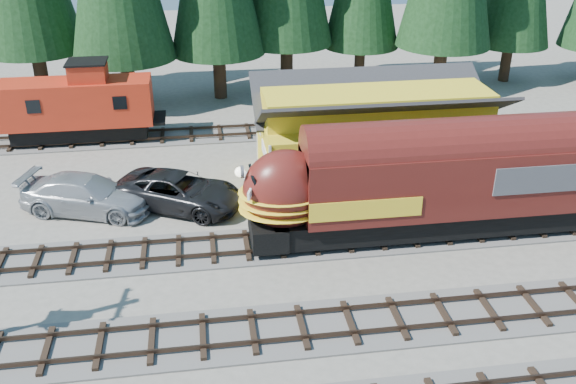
{
  "coord_description": "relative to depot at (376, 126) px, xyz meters",
  "views": [
    {
      "loc": [
        -9.21,
        -20.43,
        14.99
      ],
      "look_at": [
        -5.64,
        4.0,
        2.65
      ],
      "focal_mm": 40.0,
      "sensor_mm": 36.0,
      "label": 1
    }
  ],
  "objects": [
    {
      "name": "track_spur",
      "position": [
        -10.0,
        7.5,
        -2.9
      ],
      "size": [
        32.0,
        3.2,
        0.33
      ],
      "color": "#4C4947",
      "rests_on": "ground"
    },
    {
      "name": "ground",
      "position": [
        0.0,
        -10.5,
        -2.96
      ],
      "size": [
        120.0,
        120.0,
        0.0
      ],
      "primitive_type": "plane",
      "color": "#6B665B",
      "rests_on": "ground"
    },
    {
      "name": "depot",
      "position": [
        0.0,
        0.0,
        0.0
      ],
      "size": [
        12.8,
        7.0,
        5.3
      ],
      "color": "gold",
      "rests_on": "ground"
    },
    {
      "name": "locomotive",
      "position": [
        -0.28,
        -6.5,
        -0.48
      ],
      "size": [
        15.57,
        3.09,
        4.23
      ],
      "color": "black",
      "rests_on": "ground"
    },
    {
      "name": "pickup_truck_b",
      "position": [
        -14.9,
        -1.96,
        -2.04
      ],
      "size": [
        6.87,
        4.41,
        1.85
      ],
      "primitive_type": "imported",
      "rotation": [
        0.0,
        0.0,
        1.26
      ],
      "color": "#9C9FA3",
      "rests_on": "ground"
    },
    {
      "name": "caboose",
      "position": [
        -16.43,
        7.5,
        -0.63
      ],
      "size": [
        8.91,
        2.58,
        4.63
      ],
      "color": "black",
      "rests_on": "ground"
    },
    {
      "name": "pickup_truck_a",
      "position": [
        -10.44,
        -2.16,
        -2.07
      ],
      "size": [
        7.04,
        5.49,
        1.78
      ],
      "primitive_type": "imported",
      "rotation": [
        0.0,
        0.0,
        1.11
      ],
      "color": "black",
      "rests_on": "ground"
    }
  ]
}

